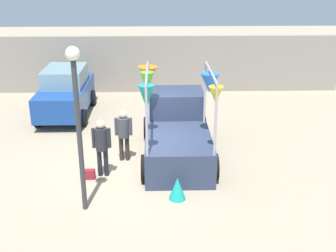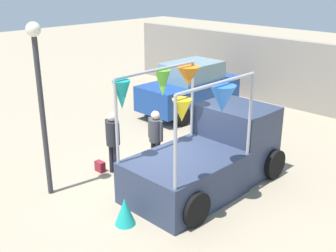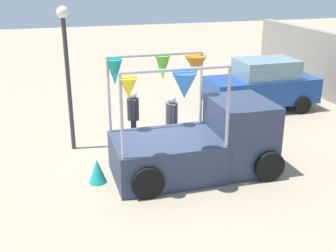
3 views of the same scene
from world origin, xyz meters
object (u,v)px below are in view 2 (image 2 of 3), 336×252
person_customer (113,137)px  folded_kite_bundle_teal (125,211)px  person_vendor (156,134)px  handbag (100,166)px  street_lamp (40,87)px  vendor_truck (212,151)px  parked_car (190,88)px

person_customer → folded_kite_bundle_teal: bearing=-33.2°
person_vendor → folded_kite_bundle_teal: size_ratio=2.68×
handbag → street_lamp: street_lamp is taller
person_vendor → street_lamp: bearing=-106.0°
handbag → street_lamp: (0.10, -1.54, 2.47)m
person_customer → person_vendor: bearing=61.9°
person_customer → vendor_truck: bearing=33.0°
vendor_truck → street_lamp: size_ratio=1.01×
parked_car → vendor_truck: bearing=-42.6°
vendor_truck → street_lamp: 4.32m
person_vendor → street_lamp: street_lamp is taller
person_customer → handbag: 0.97m
handbag → vendor_truck: bearing=32.6°
person_vendor → street_lamp: 3.29m
vendor_truck → person_customer: 2.56m
street_lamp → vendor_truck: bearing=52.6°
handbag → folded_kite_bundle_teal: (2.39, -1.14, 0.16)m
parked_car → street_lamp: size_ratio=1.00×
handbag → person_vendor: bearing=53.6°
vendor_truck → folded_kite_bundle_teal: (-0.10, -2.73, -0.55)m
vendor_truck → folded_kite_bundle_teal: 2.79m
parked_car → person_customer: size_ratio=2.38×
person_customer → handbag: (-0.35, -0.20, -0.88)m
parked_car → folded_kite_bundle_teal: (4.08, -6.57, -0.64)m
parked_car → person_vendor: (2.57, -4.23, 0.02)m
vendor_truck → parked_car: (-4.18, 3.84, 0.09)m
vendor_truck → person_customer: bearing=-147.0°
vendor_truck → person_customer: vendor_truck is taller
person_customer → handbag: size_ratio=6.01×
parked_car → street_lamp: bearing=-75.6°
person_customer → folded_kite_bundle_teal: 2.55m
parked_car → handbag: bearing=-72.8°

